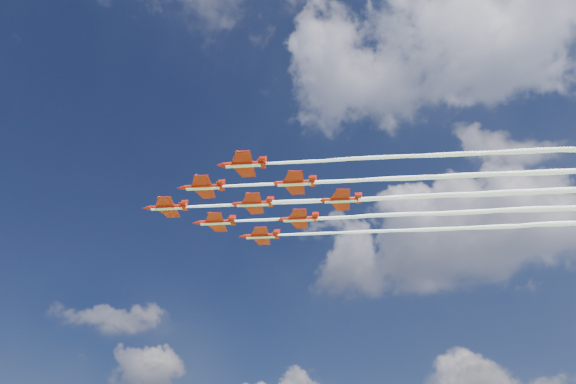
# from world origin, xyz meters

# --- Properties ---
(jet_lead) EXTENTS (122.67, 61.78, 2.65)m
(jet_lead) POSITION_xyz_m (36.08, 15.62, 82.98)
(jet_lead) COLOR #B4150A
(jet_row2_port) EXTENTS (122.67, 61.78, 2.65)m
(jet_row2_port) POSITION_xyz_m (48.52, 13.12, 82.98)
(jet_row2_port) COLOR #B4150A
(jet_row2_starb) EXTENTS (122.67, 61.78, 2.65)m
(jet_row2_starb) POSITION_xyz_m (41.85, 26.92, 82.98)
(jet_row2_starb) COLOR #B4150A
(jet_row3_port) EXTENTS (122.67, 61.78, 2.65)m
(jet_row3_port) POSITION_xyz_m (60.96, 10.62, 82.98)
(jet_row3_port) COLOR #B4150A
(jet_row3_centre) EXTENTS (122.67, 61.78, 2.65)m
(jet_row3_centre) POSITION_xyz_m (54.29, 24.42, 82.98)
(jet_row3_centre) COLOR #B4150A
(jet_row3_starb) EXTENTS (122.67, 61.78, 2.65)m
(jet_row3_starb) POSITION_xyz_m (47.62, 38.23, 82.98)
(jet_row3_starb) COLOR #B4150A
(jet_row4_starb) EXTENTS (122.67, 61.78, 2.65)m
(jet_row4_starb) POSITION_xyz_m (60.06, 35.73, 82.98)
(jet_row4_starb) COLOR #B4150A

